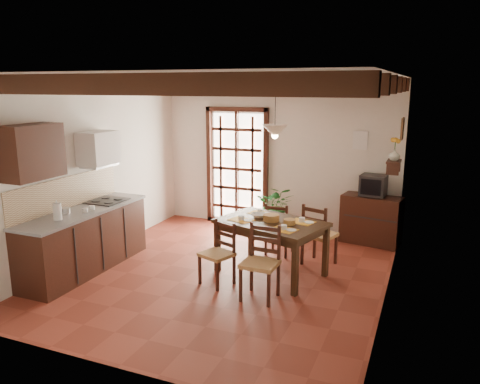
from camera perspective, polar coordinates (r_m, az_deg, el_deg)
The scene contains 25 objects.
ground_plane at distance 6.90m, azimuth -2.06°, elevation -9.97°, with size 5.00×5.00×0.00m, color maroon.
room_shell at distance 6.42m, azimuth -2.19°, elevation 5.14°, with size 4.52×5.02×2.81m.
ceiling_beams at distance 6.36m, azimuth -2.26°, elevation 12.96°, with size 4.50×4.34×0.20m.
french_door at distance 9.05m, azimuth -0.36°, elevation 3.33°, with size 1.26×0.11×2.32m.
kitchen_counter at distance 7.27m, azimuth -18.36°, elevation -5.46°, with size 0.64×2.25×1.38m.
upper_cabinet at distance 6.56m, azimuth -23.97°, elevation 4.50°, with size 0.35×0.80×0.70m, color black.
range_hood at distance 7.47m, azimuth -16.87°, elevation 5.06°, with size 0.38×0.60×0.54m.
counter_items at distance 7.21m, azimuth -18.17°, elevation -1.59°, with size 0.50×1.43×0.25m.
dining_table at distance 6.71m, azimuth 3.82°, elevation -4.39°, with size 1.67×1.32×0.79m.
chair_near_left at distance 6.50m, azimuth -2.75°, elevation -8.86°, with size 0.51×0.50×0.87m.
chair_near_right at distance 6.07m, azimuth 2.48°, elevation -10.23°, with size 0.45×0.43×0.95m.
chair_far_left at distance 7.62m, azimuth 4.78°, elevation -5.60°, with size 0.41×0.40×0.86m.
chair_far_right at distance 7.25m, azimuth 9.57°, elevation -6.48°, with size 0.55×0.53×0.95m.
table_setting at distance 6.66m, azimuth 3.84°, elevation -2.97°, with size 1.07×0.71×0.10m.
table_bowl at distance 6.86m, azimuth 2.29°, elevation -2.86°, with size 0.22×0.22×0.05m, color white.
sideboard at distance 8.37m, azimuth 15.69°, elevation -3.28°, with size 0.99×0.44×0.84m, color black.
crt_tv at distance 8.22m, azimuth 15.94°, elevation 0.80°, with size 0.45×0.42×0.35m.
fuse_box at distance 8.40m, azimuth 14.45°, elevation 6.13°, with size 0.25×0.03×0.32m, color white.
plant_pot at distance 8.63m, azimuth 4.36°, elevation -4.47°, with size 0.33×0.33×0.20m, color maroon.
potted_plant at distance 8.51m, azimuth 4.41°, elevation -1.51°, with size 1.73×1.48×1.92m, color #144C19.
wall_shelf at distance 7.50m, azimuth 18.24°, elevation 3.26°, with size 0.20×0.42×0.20m.
shelf_vase at distance 7.48m, azimuth 18.31°, elevation 4.31°, with size 0.15×0.15×0.15m, color #B2BFB2.
shelf_flowers at distance 7.45m, azimuth 18.42°, elevation 5.89°, with size 0.14×0.14×0.36m.
framed_picture at distance 7.43m, azimuth 19.17°, elevation 7.31°, with size 0.03×0.32×0.32m.
pendant_lamp at distance 6.53m, azimuth 4.28°, elevation 7.56°, with size 0.36×0.36×0.84m.
Camera 1 is at (2.64, -5.79, 2.68)m, focal length 35.00 mm.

